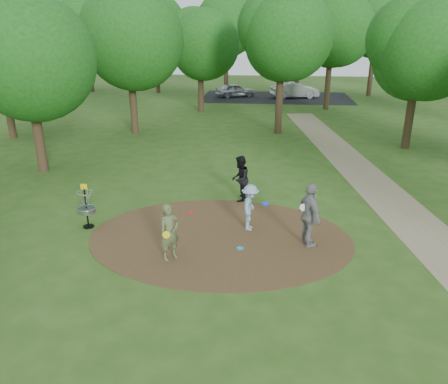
# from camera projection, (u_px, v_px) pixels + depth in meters

# --- Properties ---
(ground) EXTENTS (100.00, 100.00, 0.00)m
(ground) POSITION_uv_depth(u_px,v_px,m) (220.00, 237.00, 14.00)
(ground) COLOR #2D5119
(ground) RESTS_ON ground
(dirt_clearing) EXTENTS (8.40, 8.40, 0.02)m
(dirt_clearing) POSITION_uv_depth(u_px,v_px,m) (220.00, 237.00, 13.99)
(dirt_clearing) COLOR #47301C
(dirt_clearing) RESTS_ON ground
(footpath) EXTENTS (7.55, 39.89, 0.01)m
(footpath) POSITION_uv_depth(u_px,v_px,m) (411.00, 220.00, 15.22)
(footpath) COLOR #8C7A5B
(footpath) RESTS_ON ground
(parking_lot) EXTENTS (14.00, 8.00, 0.01)m
(parking_lot) POSITION_uv_depth(u_px,v_px,m) (276.00, 97.00, 41.70)
(parking_lot) COLOR black
(parking_lot) RESTS_ON ground
(player_observer_with_disc) EXTENTS (0.72, 0.73, 1.70)m
(player_observer_with_disc) POSITION_uv_depth(u_px,v_px,m) (170.00, 232.00, 12.41)
(player_observer_with_disc) COLOR #56643A
(player_observer_with_disc) RESTS_ON ground
(player_throwing_with_disc) EXTENTS (0.96, 1.05, 1.56)m
(player_throwing_with_disc) POSITION_uv_depth(u_px,v_px,m) (250.00, 207.00, 14.29)
(player_throwing_with_disc) COLOR #81A3C0
(player_throwing_with_disc) RESTS_ON ground
(player_walking_with_disc) EXTENTS (0.81, 0.96, 1.78)m
(player_walking_with_disc) POSITION_uv_depth(u_px,v_px,m) (240.00, 179.00, 16.65)
(player_walking_with_disc) COLOR black
(player_walking_with_disc) RESTS_ON ground
(player_waiting_with_disc) EXTENTS (0.92, 1.28, 2.02)m
(player_waiting_with_disc) POSITION_uv_depth(u_px,v_px,m) (310.00, 216.00, 13.11)
(player_waiting_with_disc) COLOR gray
(player_waiting_with_disc) RESTS_ON ground
(disc_ground_blue) EXTENTS (0.22, 0.22, 0.02)m
(disc_ground_blue) POSITION_uv_depth(u_px,v_px,m) (240.00, 248.00, 13.24)
(disc_ground_blue) COLOR #0EA6F2
(disc_ground_blue) RESTS_ON dirt_clearing
(disc_ground_red) EXTENTS (0.22, 0.22, 0.02)m
(disc_ground_red) POSITION_uv_depth(u_px,v_px,m) (191.00, 213.00, 15.78)
(disc_ground_red) COLOR red
(disc_ground_red) RESTS_ON dirt_clearing
(car_left) EXTENTS (3.99, 2.91, 1.26)m
(car_left) POSITION_uv_depth(u_px,v_px,m) (235.00, 90.00, 41.80)
(car_left) COLOR #B1B1B9
(car_left) RESTS_ON ground
(car_right) EXTENTS (4.70, 2.58, 1.47)m
(car_right) POSITION_uv_depth(u_px,v_px,m) (295.00, 90.00, 40.96)
(car_right) COLOR #9FA0A7
(car_right) RESTS_ON ground
(disc_golf_basket) EXTENTS (0.63, 0.63, 1.54)m
(disc_golf_basket) POSITION_uv_depth(u_px,v_px,m) (86.00, 203.00, 14.40)
(disc_golf_basket) COLOR black
(disc_golf_basket) RESTS_ON ground
(tree_ring) EXTENTS (37.11, 44.95, 8.68)m
(tree_ring) POSITION_uv_depth(u_px,v_px,m) (261.00, 54.00, 20.95)
(tree_ring) COLOR #332316
(tree_ring) RESTS_ON ground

